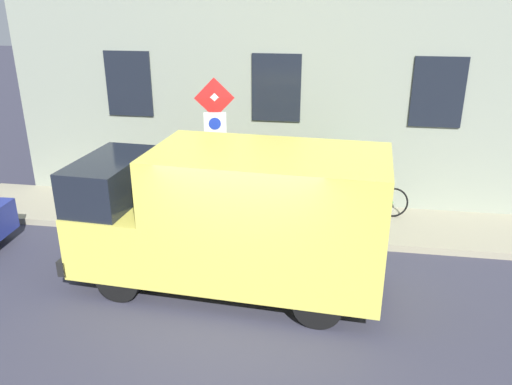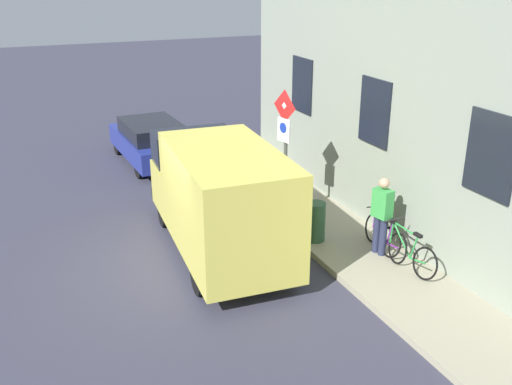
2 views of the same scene
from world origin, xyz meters
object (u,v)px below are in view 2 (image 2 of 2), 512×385
object	(u,v)px
delivery_van	(219,195)
litter_bin	(315,222)
sign_post_stacked	(285,137)
bicycle_purple	(385,236)
parked_hatchback	(151,141)
bicycle_green	(407,251)
pedestrian	(382,213)

from	to	relation	value
delivery_van	litter_bin	xyz separation A→B (m)	(2.06, -0.61, -0.74)
sign_post_stacked	bicycle_purple	xyz separation A→B (m)	(1.23, -2.45, -1.70)
parked_hatchback	bicycle_purple	size ratio (longest dim) A/B	2.38
bicycle_green	bicycle_purple	size ratio (longest dim) A/B	1.00
sign_post_stacked	delivery_van	distance (m)	2.24
bicycle_green	litter_bin	bearing A→B (deg)	26.90
delivery_van	parked_hatchback	xyz separation A→B (m)	(0.16, 6.73, -0.60)
bicycle_purple	sign_post_stacked	bearing A→B (deg)	32.93
bicycle_green	pedestrian	xyz separation A→B (m)	(-0.15, 0.74, 0.56)
sign_post_stacked	parked_hatchback	bearing A→B (deg)	106.37
bicycle_purple	litter_bin	size ratio (longest dim) A/B	1.91
delivery_van	parked_hatchback	bearing A→B (deg)	2.28
sign_post_stacked	litter_bin	bearing A→B (deg)	-84.23
pedestrian	delivery_van	bearing A→B (deg)	-41.03
parked_hatchback	bicycle_green	size ratio (longest dim) A/B	2.37
bicycle_purple	pedestrian	distance (m)	0.58
bicycle_green	litter_bin	distance (m)	2.15
sign_post_stacked	parked_hatchback	distance (m)	6.42
bicycle_green	parked_hatchback	bearing A→B (deg)	14.35
delivery_van	bicycle_green	distance (m)	4.08
sign_post_stacked	litter_bin	xyz separation A→B (m)	(0.14, -1.35, -1.62)
delivery_van	bicycle_green	size ratio (longest dim) A/B	3.17
bicycle_purple	litter_bin	distance (m)	1.55
bicycle_green	sign_post_stacked	bearing A→B (deg)	17.35
sign_post_stacked	litter_bin	distance (m)	2.11
sign_post_stacked	bicycle_green	xyz separation A→B (m)	(1.23, -3.20, -1.70)
sign_post_stacked	litter_bin	world-z (taller)	sign_post_stacked
sign_post_stacked	delivery_van	xyz separation A→B (m)	(-1.92, -0.74, -0.88)
delivery_van	parked_hatchback	world-z (taller)	delivery_van
pedestrian	litter_bin	bearing A→B (deg)	-60.92
sign_post_stacked	delivery_van	world-z (taller)	sign_post_stacked
delivery_van	pedestrian	bearing A→B (deg)	-116.23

